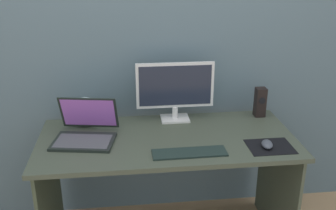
# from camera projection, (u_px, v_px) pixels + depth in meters

# --- Properties ---
(wall_back) EXTENTS (6.00, 0.04, 2.50)m
(wall_back) POSITION_uv_depth(u_px,v_px,m) (159.00, 39.00, 2.53)
(wall_back) COLOR slate
(wall_back) RESTS_ON ground_plane
(desk) EXTENTS (1.50, 0.69, 0.76)m
(desk) POSITION_uv_depth(u_px,v_px,m) (167.00, 160.00, 2.37)
(desk) COLOR #414739
(desk) RESTS_ON ground_plane
(monitor) EXTENTS (0.49, 0.14, 0.38)m
(monitor) POSITION_uv_depth(u_px,v_px,m) (175.00, 89.00, 2.48)
(monitor) COLOR silver
(monitor) RESTS_ON desk
(speaker_right) EXTENTS (0.07, 0.07, 0.19)m
(speaker_right) POSITION_uv_depth(u_px,v_px,m) (260.00, 102.00, 2.58)
(speaker_right) COLOR black
(speaker_right) RESTS_ON desk
(laptop) EXTENTS (0.39, 0.37, 0.23)m
(laptop) POSITION_uv_depth(u_px,v_px,m) (85.00, 132.00, 2.27)
(laptop) COLOR black
(laptop) RESTS_ON desk
(fishbowl) EXTENTS (0.18, 0.18, 0.18)m
(fishbowl) POSITION_uv_depth(u_px,v_px,m) (85.00, 111.00, 2.46)
(fishbowl) COLOR silver
(fishbowl) RESTS_ON desk
(keyboard_external) EXTENTS (0.41, 0.12, 0.01)m
(keyboard_external) POSITION_uv_depth(u_px,v_px,m) (189.00, 153.00, 2.12)
(keyboard_external) COLOR #1C2925
(keyboard_external) RESTS_ON desk
(mousepad) EXTENTS (0.25, 0.20, 0.00)m
(mousepad) POSITION_uv_depth(u_px,v_px,m) (270.00, 147.00, 2.20)
(mousepad) COLOR black
(mousepad) RESTS_ON desk
(mouse) EXTENTS (0.08, 0.11, 0.04)m
(mouse) POSITION_uv_depth(u_px,v_px,m) (267.00, 144.00, 2.18)
(mouse) COLOR #42464F
(mouse) RESTS_ON mousepad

